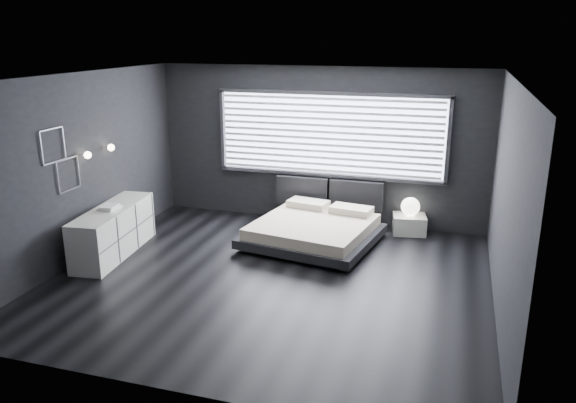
% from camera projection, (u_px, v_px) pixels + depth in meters
% --- Properties ---
extents(room, '(6.04, 6.00, 2.80)m').
position_uv_depth(room, '(270.00, 183.00, 7.56)').
color(room, black).
rests_on(room, ground).
extents(window, '(4.14, 0.09, 1.52)m').
position_uv_depth(window, '(329.00, 135.00, 9.91)').
color(window, white).
rests_on(window, ground).
extents(headboard, '(1.96, 0.16, 0.52)m').
position_uv_depth(headboard, '(329.00, 193.00, 10.15)').
color(headboard, black).
rests_on(headboard, ground).
extents(sconce_near, '(0.18, 0.11, 0.11)m').
position_uv_depth(sconce_near, '(87.00, 155.00, 8.35)').
color(sconce_near, silver).
rests_on(sconce_near, ground).
extents(sconce_far, '(0.18, 0.11, 0.11)m').
position_uv_depth(sconce_far, '(111.00, 147.00, 8.90)').
color(sconce_far, silver).
rests_on(sconce_far, ground).
extents(wall_art_upper, '(0.01, 0.48, 0.48)m').
position_uv_depth(wall_art_upper, '(53.00, 146.00, 7.75)').
color(wall_art_upper, '#47474C').
rests_on(wall_art_upper, ground).
extents(wall_art_lower, '(0.01, 0.48, 0.48)m').
position_uv_depth(wall_art_lower, '(69.00, 174.00, 8.12)').
color(wall_art_lower, '#47474C').
rests_on(wall_art_lower, ground).
extents(bed, '(2.25, 2.17, 0.51)m').
position_uv_depth(bed, '(314.00, 230.00, 9.23)').
color(bed, black).
rests_on(bed, ground).
extents(nightstand, '(0.63, 0.55, 0.32)m').
position_uv_depth(nightstand, '(409.00, 224.00, 9.73)').
color(nightstand, silver).
rests_on(nightstand, ground).
extents(orb_lamp, '(0.32, 0.32, 0.32)m').
position_uv_depth(orb_lamp, '(410.00, 207.00, 9.63)').
color(orb_lamp, white).
rests_on(orb_lamp, nightstand).
extents(dresser, '(0.74, 1.93, 0.75)m').
position_uv_depth(dresser, '(114.00, 231.00, 8.76)').
color(dresser, silver).
rests_on(dresser, ground).
extents(book_stack, '(0.26, 0.34, 0.07)m').
position_uv_depth(book_stack, '(109.00, 207.00, 8.59)').
color(book_stack, white).
rests_on(book_stack, dresser).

